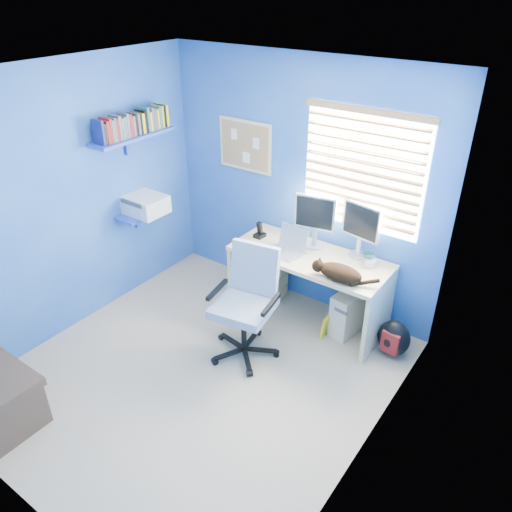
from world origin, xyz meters
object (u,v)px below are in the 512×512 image
Objects in this scene: laptop at (286,243)px; cat at (340,273)px; tower_pc at (350,311)px; office_chair at (246,317)px; desk at (308,288)px.

cat is at bearing -3.20° from laptop.
office_chair reaches higher than tower_pc.
laptop is 0.67m from cat.
desk is at bearing -161.93° from tower_pc.
laptop is 0.83× the size of cat.
cat is 0.39× the size of office_chair.
laptop is at bearing -158.19° from desk.
office_chair is (-0.20, -0.75, 0.02)m from desk.
cat is at bearing -82.90° from tower_pc.
desk reaches higher than tower_pc.
desk is 1.49× the size of office_chair.
laptop reaches higher than tower_pc.
office_chair is at bearing -147.39° from cat.
desk is 0.46m from tower_pc.
office_chair is (-0.63, -0.53, -0.43)m from cat.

